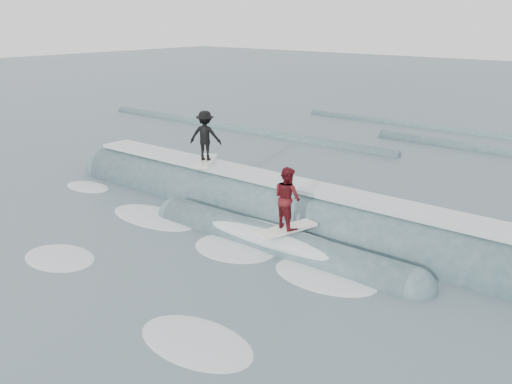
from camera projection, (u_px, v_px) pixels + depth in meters
The scene contains 6 objects.
ground at pixel (207, 243), 17.74m from camera, with size 160.00×160.00×0.00m, color #3C4F57.
breaking_wave at pixel (274, 218), 19.82m from camera, with size 20.96×4.10×2.63m.
surfer_black at pixel (205, 137), 21.53m from camera, with size 1.55×1.98×1.98m.
surfer_red at pixel (287, 200), 16.77m from camera, with size 1.07×2.07×1.97m.
whitewater at pixel (168, 242), 17.81m from camera, with size 14.67×6.96×0.10m.
far_swells at pixel (427, 145), 31.04m from camera, with size 40.96×8.65×0.80m.
Camera 1 is at (11.71, -11.65, 6.83)m, focal length 40.00 mm.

